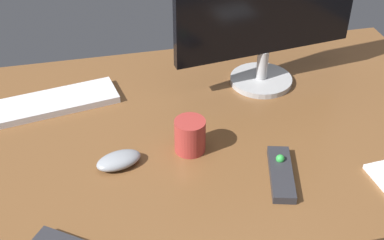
# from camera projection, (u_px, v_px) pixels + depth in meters

# --- Properties ---
(desk) EXTENTS (1.40, 0.84, 0.02)m
(desk) POSITION_uv_depth(u_px,v_px,m) (199.00, 132.00, 1.31)
(desk) COLOR brown
(desk) RESTS_ON ground
(keyboard) EXTENTS (0.44, 0.18, 0.02)m
(keyboard) POSITION_uv_depth(u_px,v_px,m) (36.00, 106.00, 1.36)
(keyboard) COLOR white
(keyboard) RESTS_ON desk
(computer_mouse) EXTENTS (0.12, 0.09, 0.03)m
(computer_mouse) POSITION_uv_depth(u_px,v_px,m) (119.00, 160.00, 1.18)
(computer_mouse) COLOR #999EA5
(computer_mouse) RESTS_ON desk
(media_remote) EXTENTS (0.09, 0.18, 0.03)m
(media_remote) POSITION_uv_depth(u_px,v_px,m) (281.00, 173.00, 1.15)
(media_remote) COLOR #2D2D33
(media_remote) RESTS_ON desk
(coffee_mug) EXTENTS (0.07, 0.07, 0.08)m
(coffee_mug) POSITION_uv_depth(u_px,v_px,m) (190.00, 136.00, 1.21)
(coffee_mug) COLOR #B23833
(coffee_mug) RESTS_ON desk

